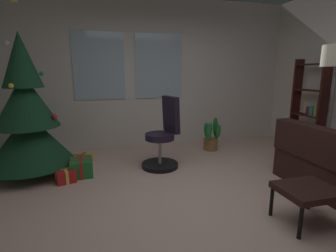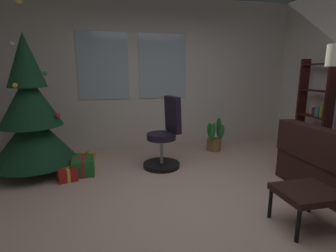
{
  "view_description": "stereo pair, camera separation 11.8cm",
  "coord_description": "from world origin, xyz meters",
  "px_view_note": "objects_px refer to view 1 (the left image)",
  "views": [
    {
      "loc": [
        -0.98,
        -2.28,
        1.42
      ],
      "look_at": [
        -0.19,
        0.66,
        0.78
      ],
      "focal_mm": 26.91,
      "sensor_mm": 36.0,
      "label": 1
    },
    {
      "loc": [
        -0.87,
        -2.3,
        1.42
      ],
      "look_at": [
        -0.19,
        0.66,
        0.78
      ],
      "focal_mm": 26.91,
      "sensor_mm": 36.0,
      "label": 2
    }
  ],
  "objects_px": {
    "holiday_tree": "(27,119)",
    "potted_plant": "(211,138)",
    "gift_box_red": "(65,175)",
    "bookshelf": "(308,113)",
    "office_chair": "(163,140)",
    "footstool": "(307,192)",
    "gift_box_green": "(81,167)",
    "gift_box_gold": "(82,159)"
  },
  "relations": [
    {
      "from": "office_chair",
      "to": "gift_box_green",
      "type": "bearing_deg",
      "value": -178.36
    },
    {
      "from": "footstool",
      "to": "gift_box_gold",
      "type": "relative_size",
      "value": 1.55
    },
    {
      "from": "office_chair",
      "to": "bookshelf",
      "type": "height_order",
      "value": "bookshelf"
    },
    {
      "from": "holiday_tree",
      "to": "potted_plant",
      "type": "height_order",
      "value": "holiday_tree"
    },
    {
      "from": "gift_box_red",
      "to": "bookshelf",
      "type": "relative_size",
      "value": 0.22
    },
    {
      "from": "bookshelf",
      "to": "potted_plant",
      "type": "distance_m",
      "value": 1.74
    },
    {
      "from": "gift_box_gold",
      "to": "bookshelf",
      "type": "relative_size",
      "value": 0.2
    },
    {
      "from": "footstool",
      "to": "potted_plant",
      "type": "xyz_separation_m",
      "value": [
        0.12,
        2.39,
        -0.08
      ]
    },
    {
      "from": "gift_box_green",
      "to": "potted_plant",
      "type": "xyz_separation_m",
      "value": [
        2.27,
        0.61,
        0.12
      ]
    },
    {
      "from": "potted_plant",
      "to": "holiday_tree",
      "type": "bearing_deg",
      "value": -172.28
    },
    {
      "from": "office_chair",
      "to": "gift_box_red",
      "type": "bearing_deg",
      "value": -173.14
    },
    {
      "from": "footstool",
      "to": "holiday_tree",
      "type": "relative_size",
      "value": 0.22
    },
    {
      "from": "footstool",
      "to": "gift_box_green",
      "type": "bearing_deg",
      "value": 140.45
    },
    {
      "from": "footstool",
      "to": "potted_plant",
      "type": "height_order",
      "value": "potted_plant"
    },
    {
      "from": "gift_box_gold",
      "to": "gift_box_green",
      "type": "bearing_deg",
      "value": -87.58
    },
    {
      "from": "gift_box_gold",
      "to": "office_chair",
      "type": "relative_size",
      "value": 0.31
    },
    {
      "from": "gift_box_green",
      "to": "office_chair",
      "type": "relative_size",
      "value": 0.35
    },
    {
      "from": "footstool",
      "to": "potted_plant",
      "type": "relative_size",
      "value": 0.82
    },
    {
      "from": "bookshelf",
      "to": "gift_box_gold",
      "type": "bearing_deg",
      "value": 173.3
    },
    {
      "from": "gift_box_red",
      "to": "bookshelf",
      "type": "distance_m",
      "value": 4.08
    },
    {
      "from": "office_chair",
      "to": "footstool",
      "type": "bearing_deg",
      "value": -62.35
    },
    {
      "from": "gift_box_red",
      "to": "gift_box_gold",
      "type": "distance_m",
      "value": 0.64
    },
    {
      "from": "gift_box_green",
      "to": "bookshelf",
      "type": "relative_size",
      "value": 0.23
    },
    {
      "from": "gift_box_green",
      "to": "gift_box_gold",
      "type": "xyz_separation_m",
      "value": [
        -0.02,
        0.48,
        -0.05
      ]
    },
    {
      "from": "holiday_tree",
      "to": "bookshelf",
      "type": "xyz_separation_m",
      "value": [
        4.49,
        -0.19,
        -0.07
      ]
    },
    {
      "from": "gift_box_gold",
      "to": "bookshelf",
      "type": "distance_m",
      "value": 3.93
    },
    {
      "from": "holiday_tree",
      "to": "office_chair",
      "type": "relative_size",
      "value": 2.22
    },
    {
      "from": "gift_box_red",
      "to": "bookshelf",
      "type": "xyz_separation_m",
      "value": [
        4.03,
        0.16,
        0.65
      ]
    },
    {
      "from": "gift_box_green",
      "to": "potted_plant",
      "type": "bearing_deg",
      "value": 15.16
    },
    {
      "from": "gift_box_gold",
      "to": "office_chair",
      "type": "xyz_separation_m",
      "value": [
        1.22,
        -0.44,
        0.35
      ]
    },
    {
      "from": "footstool",
      "to": "potted_plant",
      "type": "bearing_deg",
      "value": 87.12
    },
    {
      "from": "gift_box_red",
      "to": "office_chair",
      "type": "distance_m",
      "value": 1.45
    },
    {
      "from": "gift_box_red",
      "to": "gift_box_gold",
      "type": "xyz_separation_m",
      "value": [
        0.18,
        0.61,
        -0.01
      ]
    },
    {
      "from": "gift_box_red",
      "to": "gift_box_green",
      "type": "xyz_separation_m",
      "value": [
        0.2,
        0.13,
        0.03
      ]
    },
    {
      "from": "potted_plant",
      "to": "bookshelf",
      "type": "bearing_deg",
      "value": -20.72
    },
    {
      "from": "gift_box_gold",
      "to": "potted_plant",
      "type": "xyz_separation_m",
      "value": [
        2.29,
        0.14,
        0.17
      ]
    },
    {
      "from": "gift_box_green",
      "to": "holiday_tree",
      "type": "bearing_deg",
      "value": 161.91
    },
    {
      "from": "gift_box_red",
      "to": "potted_plant",
      "type": "xyz_separation_m",
      "value": [
        2.47,
        0.75,
        0.16
      ]
    },
    {
      "from": "office_chair",
      "to": "potted_plant",
      "type": "xyz_separation_m",
      "value": [
        1.07,
        0.58,
        -0.18
      ]
    },
    {
      "from": "office_chair",
      "to": "potted_plant",
      "type": "relative_size",
      "value": 1.68
    },
    {
      "from": "gift_box_gold",
      "to": "gift_box_red",
      "type": "bearing_deg",
      "value": -106.38
    },
    {
      "from": "footstool",
      "to": "holiday_tree",
      "type": "height_order",
      "value": "holiday_tree"
    }
  ]
}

